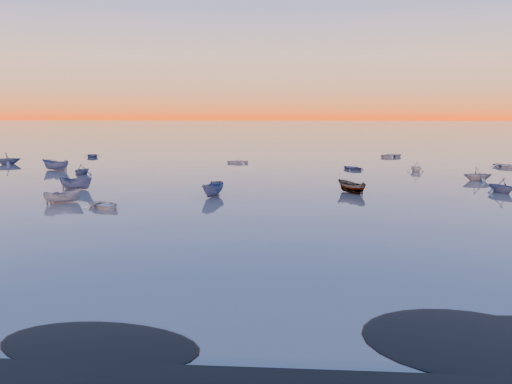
# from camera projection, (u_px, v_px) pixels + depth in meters

# --- Properties ---
(ground) EXTENTS (600.00, 600.00, 0.00)m
(ground) POSITION_uv_depth(u_px,v_px,m) (281.00, 147.00, 118.74)
(ground) COLOR #665D55
(ground) RESTS_ON ground
(mud_lobes) EXTENTS (140.00, 6.00, 0.07)m
(mud_lobes) POSITION_uv_depth(u_px,v_px,m) (231.00, 341.00, 19.31)
(mud_lobes) COLOR black
(mud_lobes) RESTS_ON ground
(moored_fleet) EXTENTS (124.00, 58.00, 1.20)m
(moored_fleet) POSITION_uv_depth(u_px,v_px,m) (275.00, 172.00, 72.47)
(moored_fleet) COLOR beige
(moored_fleet) RESTS_ON ground
(boat_near_left) EXTENTS (3.69, 4.08, 0.98)m
(boat_near_left) POSITION_uv_depth(u_px,v_px,m) (105.00, 208.00, 45.53)
(boat_near_left) COLOR beige
(boat_near_left) RESTS_ON ground
(boat_near_center) EXTENTS (3.09, 3.90, 1.25)m
(boat_near_center) POSITION_uv_depth(u_px,v_px,m) (64.00, 203.00, 48.09)
(boat_near_center) COLOR gray
(boat_near_center) RESTS_ON ground
(boat_near_right) EXTENTS (3.90, 3.01, 1.25)m
(boat_near_right) POSITION_uv_depth(u_px,v_px,m) (501.00, 193.00, 53.96)
(boat_near_right) COLOR #3D4E75
(boat_near_right) RESTS_ON ground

